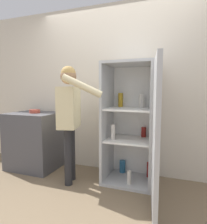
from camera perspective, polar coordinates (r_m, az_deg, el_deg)
name	(u,v)px	position (r m, az deg, el deg)	size (l,w,h in m)	color
ground_plane	(93,201)	(2.50, -2.96, -24.06)	(12.00, 12.00, 0.00)	#7A664C
wall_back	(118,89)	(3.09, 4.15, 6.44)	(7.00, 0.06, 2.55)	beige
refrigerator	(135,126)	(2.62, 9.10, -3.89)	(0.81, 1.24, 1.63)	#B7BABC
person	(70,110)	(2.70, -9.65, 0.63)	(0.69, 0.53, 1.58)	#262628
counter	(35,140)	(3.47, -19.03, -7.65)	(0.78, 0.64, 0.90)	#4C4C51
bowl	(35,111)	(3.37, -19.06, 0.21)	(0.17, 0.17, 0.06)	#B24738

